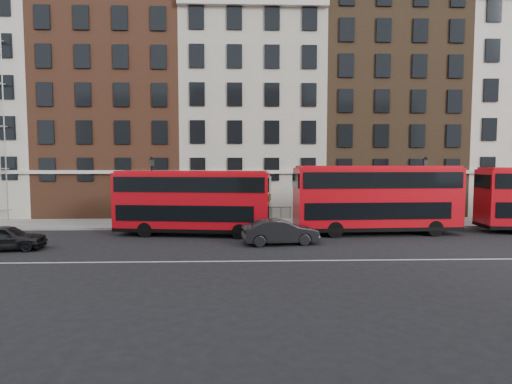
{
  "coord_description": "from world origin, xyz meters",
  "views": [
    {
      "loc": [
        -0.95,
        -21.76,
        4.87
      ],
      "look_at": [
        -0.04,
        5.0,
        3.0
      ],
      "focal_mm": 28.0,
      "sensor_mm": 36.0,
      "label": 1
    }
  ],
  "objects_px": {
    "bus_c": "(376,198)",
    "car_rear": "(5,238)",
    "car_front": "(280,232)",
    "bus_b": "(192,201)"
  },
  "relations": [
    {
      "from": "bus_c",
      "to": "car_rear",
      "type": "distance_m",
      "value": 23.23
    },
    {
      "from": "car_rear",
      "to": "car_front",
      "type": "xyz_separation_m",
      "value": [
        15.75,
        1.19,
        0.04
      ]
    },
    {
      "from": "bus_b",
      "to": "car_rear",
      "type": "relative_size",
      "value": 2.53
    },
    {
      "from": "bus_c",
      "to": "car_front",
      "type": "height_order",
      "value": "bus_c"
    },
    {
      "from": "bus_b",
      "to": "car_rear",
      "type": "xyz_separation_m",
      "value": [
        -10.01,
        -4.52,
        -1.65
      ]
    },
    {
      "from": "car_rear",
      "to": "car_front",
      "type": "relative_size",
      "value": 0.92
    },
    {
      "from": "car_rear",
      "to": "car_front",
      "type": "bearing_deg",
      "value": -93.19
    },
    {
      "from": "bus_b",
      "to": "car_rear",
      "type": "height_order",
      "value": "bus_b"
    },
    {
      "from": "bus_c",
      "to": "car_rear",
      "type": "xyz_separation_m",
      "value": [
        -22.72,
        -4.52,
        -1.83
      ]
    },
    {
      "from": "bus_b",
      "to": "car_rear",
      "type": "distance_m",
      "value": 11.11
    }
  ]
}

